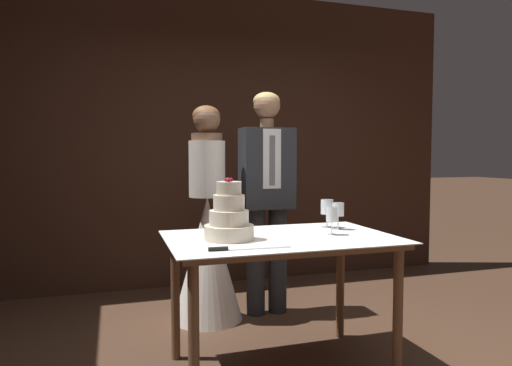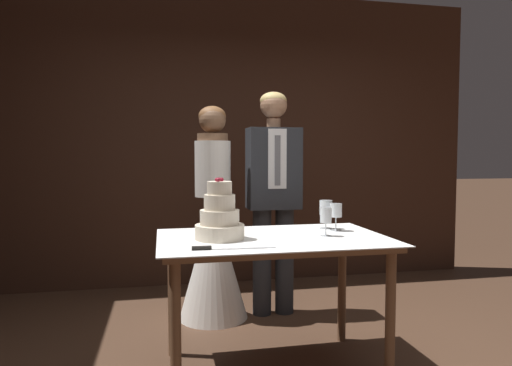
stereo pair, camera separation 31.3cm
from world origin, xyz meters
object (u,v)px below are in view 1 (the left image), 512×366
at_px(wine_glass_near, 332,216).
at_px(bride, 207,242).
at_px(cake_table, 281,252).
at_px(wine_glass_far, 327,208).
at_px(wine_glass_middle, 338,211).
at_px(tiered_cake, 229,218).
at_px(cake_knife, 234,249).
at_px(groom, 267,189).

distance_m(wine_glass_near, bride, 1.19).
bearing_deg(cake_table, wine_glass_far, 28.65).
height_order(wine_glass_middle, wine_glass_far, wine_glass_far).
relative_size(tiered_cake, cake_knife, 0.82).
relative_size(cake_table, wine_glass_middle, 7.67).
xyz_separation_m(wine_glass_middle, wine_glass_far, (-0.03, 0.10, 0.01)).
distance_m(tiered_cake, cake_knife, 0.32).
bearing_deg(wine_glass_middle, wine_glass_far, 108.34).
relative_size(cake_knife, wine_glass_near, 2.55).
xyz_separation_m(cake_knife, wine_glass_middle, (0.81, 0.42, 0.11)).
bearing_deg(wine_glass_near, wine_glass_middle, 52.03).
bearing_deg(cake_knife, groom, 67.39).
distance_m(cake_table, wine_glass_near, 0.38).
bearing_deg(wine_glass_middle, cake_table, -163.75).
height_order(tiered_cake, cake_knife, tiered_cake).
distance_m(cake_knife, groom, 1.41).
xyz_separation_m(tiered_cake, wine_glass_far, (0.73, 0.23, 0.01)).
relative_size(bride, groom, 0.93).
bearing_deg(tiered_cake, wine_glass_far, 17.37).
relative_size(tiered_cake, wine_glass_near, 2.08).
relative_size(cake_knife, groom, 0.24).
distance_m(wine_glass_middle, bride, 1.13).
bearing_deg(bride, groom, -0.06).
bearing_deg(cake_knife, tiered_cake, 83.76).
xyz_separation_m(bride, groom, (0.49, -0.00, 0.40)).
xyz_separation_m(cake_table, bride, (-0.24, 0.97, -0.10)).
relative_size(wine_glass_far, bride, 0.11).
height_order(tiered_cake, wine_glass_middle, tiered_cake).
bearing_deg(wine_glass_middle, groom, 103.41).
bearing_deg(tiered_cake, cake_table, 0.33).
xyz_separation_m(cake_table, groom, (0.24, 0.97, 0.30)).
relative_size(cake_table, wine_glass_near, 7.88).
relative_size(wine_glass_near, bride, 0.10).
distance_m(cake_knife, wine_glass_far, 0.94).
xyz_separation_m(cake_table, cake_knife, (-0.36, -0.29, 0.10)).
relative_size(cake_table, tiered_cake, 3.79).
xyz_separation_m(wine_glass_near, groom, (-0.07, 1.01, 0.09)).
distance_m(tiered_cake, wine_glass_far, 0.76).
xyz_separation_m(tiered_cake, cake_knife, (-0.05, -0.29, -0.11)).
xyz_separation_m(tiered_cake, wine_glass_middle, (0.76, 0.13, -0.00)).
bearing_deg(cake_table, groom, 75.87).
bearing_deg(groom, cake_knife, -115.62).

